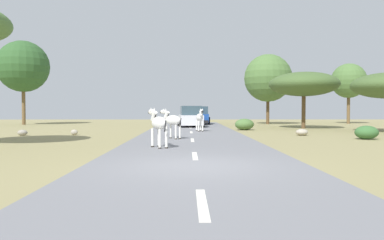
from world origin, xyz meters
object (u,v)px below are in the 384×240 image
(car_1, at_px, (190,117))
(bush_1, at_px, (367,132))
(bush_2, at_px, (244,124))
(zebra_1, at_px, (158,124))
(tree_1, at_px, (268,78))
(car_0, at_px, (200,116))
(rock_1, at_px, (74,132))
(tree_5, at_px, (349,81))
(rock_0, at_px, (22,133))
(tree_3, at_px, (304,84))
(zebra_2, at_px, (172,121))
(tree_4, at_px, (23,67))
(rock_2, at_px, (302,132))
(zebra_0, at_px, (200,118))

(car_1, xyz_separation_m, bush_1, (8.84, -12.58, -0.50))
(bush_1, height_order, bush_2, bush_2)
(zebra_1, distance_m, tree_1, 25.24)
(car_0, xyz_separation_m, rock_1, (-7.89, -14.95, -0.69))
(car_1, bearing_deg, tree_5, 20.10)
(car_0, height_order, rock_0, car_0)
(tree_3, bearing_deg, rock_0, -157.16)
(bush_1, xyz_separation_m, rock_1, (-15.77, 3.26, -0.19))
(zebra_2, height_order, rock_1, zebra_2)
(car_0, relative_size, tree_3, 0.81)
(tree_1, distance_m, bush_1, 19.32)
(bush_2, bearing_deg, rock_0, -157.76)
(tree_3, bearing_deg, zebra_1, -124.30)
(tree_3, relative_size, bush_1, 4.70)
(zebra_1, relative_size, tree_4, 0.19)
(tree_1, relative_size, bush_2, 5.10)
(tree_4, relative_size, rock_2, 11.60)
(bush_2, relative_size, rock_0, 2.47)
(rock_2, bearing_deg, zebra_1, -137.39)
(zebra_1, xyz_separation_m, tree_4, (-14.92, 22.42, 4.70))
(tree_5, distance_m, rock_1, 29.26)
(tree_4, xyz_separation_m, bush_1, (25.13, -18.01, -5.32))
(tree_4, distance_m, rock_1, 18.31)
(car_0, xyz_separation_m, tree_1, (6.87, 0.59, 3.79))
(rock_0, bearing_deg, car_0, 55.10)
(bush_1, xyz_separation_m, bush_2, (-4.94, 8.42, 0.07))
(car_1, distance_m, rock_1, 11.63)
(zebra_1, bearing_deg, car_0, 55.97)
(tree_5, xyz_separation_m, rock_0, (-26.35, -17.33, -4.29))
(tree_4, distance_m, rock_2, 27.89)
(zebra_0, relative_size, rock_2, 2.28)
(tree_1, relative_size, bush_1, 6.06)
(bush_2, xyz_separation_m, rock_1, (-10.83, -5.16, -0.25))
(rock_1, bearing_deg, rock_0, -171.25)
(zebra_2, height_order, car_0, car_0)
(tree_5, height_order, rock_2, tree_5)
(bush_1, relative_size, bush_2, 0.84)
(zebra_0, xyz_separation_m, zebra_1, (-1.94, -10.44, 0.02))
(zebra_0, distance_m, car_1, 6.58)
(tree_3, distance_m, tree_4, 26.36)
(tree_1, xyz_separation_m, bush_1, (1.01, -18.81, -4.29))
(tree_3, distance_m, tree_5, 12.18)
(car_1, relative_size, tree_1, 0.64)
(car_1, relative_size, tree_3, 0.82)
(car_1, bearing_deg, rock_0, -139.50)
(zebra_2, bearing_deg, car_0, 40.02)
(zebra_1, distance_m, tree_4, 27.34)
(zebra_0, relative_size, rock_1, 3.96)
(car_1, xyz_separation_m, bush_2, (3.91, -4.16, -0.43))
(bush_2, xyz_separation_m, rock_2, (2.47, -5.71, -0.22))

